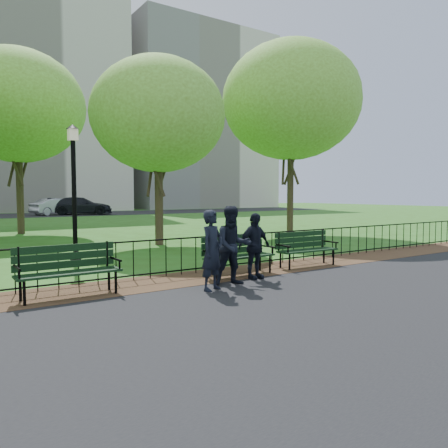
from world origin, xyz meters
TOP-DOWN VIEW (x-y plane):
  - ground at (0.00, 0.00)m, footprint 120.00×120.00m
  - asphalt_path at (0.00, -3.40)m, footprint 60.00×9.20m
  - dirt_strip at (0.00, 1.50)m, footprint 60.00×1.60m
  - far_street at (0.00, 35.00)m, footprint 70.00×9.00m
  - iron_fence at (0.00, 2.00)m, footprint 24.06×0.06m
  - apartment_mid at (2.00, 48.00)m, footprint 24.00×15.00m
  - apartment_east at (26.00, 48.00)m, footprint 20.00×15.00m
  - park_bench_main at (0.16, 1.15)m, footprint 1.95×0.66m
  - park_bench_left_a at (-3.41, 1.25)m, footprint 1.88×0.61m
  - park_bench_right_a at (2.72, 1.26)m, footprint 1.79×0.61m
  - lamppost at (-2.20, 5.17)m, footprint 0.34×0.34m
  - tree_near_e at (1.68, 7.96)m, footprint 5.02×5.02m
  - tree_mid_e at (8.75, 8.42)m, footprint 6.48×6.48m
  - tree_far_c at (-1.90, 15.80)m, footprint 6.28×6.28m
  - person_left at (-0.88, 0.19)m, footprint 0.69×0.58m
  - person_mid at (-0.23, 0.40)m, footprint 0.89×0.61m
  - person_right at (0.54, 0.65)m, footprint 0.89×0.41m
  - sedan_silver at (3.91, 34.01)m, footprint 4.76×3.01m
  - sedan_dark at (5.91, 33.28)m, footprint 5.94×4.08m

SIDE VIEW (x-z plane):
  - ground at x=0.00m, z-range 0.00..0.00m
  - asphalt_path at x=0.00m, z-range 0.00..0.01m
  - far_street at x=0.00m, z-range 0.00..0.01m
  - dirt_strip at x=0.00m, z-range 0.01..0.02m
  - iron_fence at x=0.00m, z-range 0.00..1.00m
  - park_bench_right_a at x=2.72m, z-range 0.07..1.08m
  - park_bench_left_a at x=-3.41m, z-range 0.08..1.14m
  - park_bench_main at x=0.16m, z-range 0.12..1.15m
  - sedan_silver at x=3.91m, z-range 0.01..1.49m
  - person_right at x=0.54m, z-range 0.01..1.50m
  - sedan_dark at x=5.91m, z-range 0.01..1.61m
  - person_left at x=-0.88m, z-range 0.01..1.62m
  - person_mid at x=-0.23m, z-range 0.01..1.68m
  - lamppost at x=-2.20m, z-range 0.17..3.99m
  - tree_near_e at x=1.68m, z-range 1.36..8.35m
  - tree_far_c at x=-1.90m, z-range 1.70..10.44m
  - tree_mid_e at x=8.75m, z-range 1.76..10.79m
  - apartment_east at x=26.00m, z-range 0.00..24.00m
  - apartment_mid at x=2.00m, z-range 0.00..30.00m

